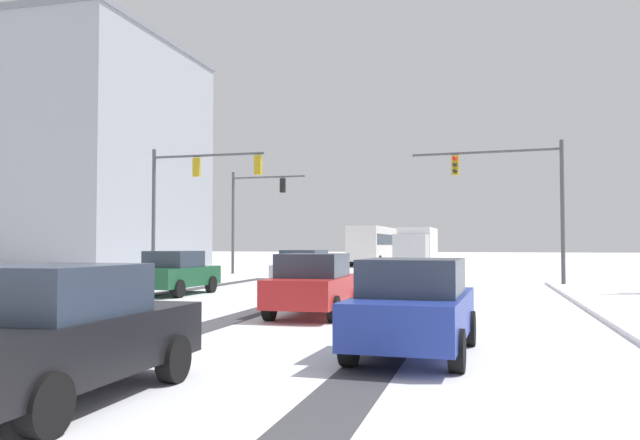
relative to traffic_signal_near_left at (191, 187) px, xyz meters
name	(u,v)px	position (x,y,z in m)	size (l,w,h in m)	color
wheel_track_left_lane	(108,302)	(1.82, -9.55, -4.63)	(0.78, 29.84, 0.01)	#424247
wheel_track_right_lane	(424,310)	(11.94, -9.55, -4.63)	(0.86, 29.84, 0.01)	#424247
wheel_track_center	(275,306)	(7.51, -9.55, -4.63)	(0.90, 29.84, 0.01)	#424247
traffic_signal_near_left	(191,187)	(0.00, 0.00, 0.00)	(5.80, 0.43, 6.50)	#47474C
traffic_signal_far_left	(252,205)	(-0.70, 9.98, -0.28)	(4.91, 0.39, 6.50)	#47474C
traffic_signal_near_right	(518,187)	(15.07, 2.14, -0.16)	(6.72, 0.62, 6.50)	#47474C
car_silver_lead	(305,269)	(6.15, -1.60, -3.82)	(2.00, 4.18, 1.62)	#B7BABF
car_dark_green_second	(175,273)	(2.53, -6.34, -3.82)	(1.93, 4.15, 1.62)	#194C2D
car_red_third	(314,284)	(9.30, -11.71, -3.82)	(1.88, 4.12, 1.62)	red
car_blue_fourth	(414,307)	(12.47, -16.93, -3.82)	(1.97, 4.17, 1.62)	#233899
car_black_fifth	(59,333)	(8.75, -21.15, -3.82)	(1.85, 4.11, 1.62)	black
bus_oncoming	(373,243)	(4.07, 27.46, -2.64)	(2.78, 11.03, 3.38)	silver
box_truck_delivery	(417,248)	(9.01, 16.51, -3.00)	(2.44, 7.45, 3.02)	#B7BABF
office_building_far_left_block	(43,156)	(-21.61, 16.68, 4.50)	(22.62, 18.05, 18.25)	#9399A3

